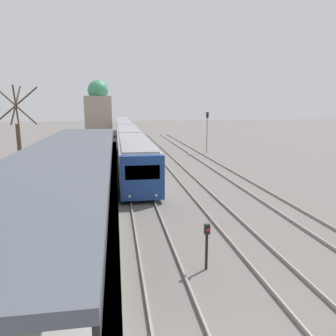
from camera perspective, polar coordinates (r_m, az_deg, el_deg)
platform_canopy at (r=15.77m, az=-16.93°, el=2.85°), size 4.00×25.01×2.97m
person_on_platform at (r=17.28m, az=-11.14°, el=-2.50°), size 0.40×0.40×1.66m
train_near at (r=49.02m, az=-7.35°, el=5.96°), size 2.66×60.00×3.08m
signal_post_near at (r=12.10m, az=6.77°, el=-12.60°), size 0.20×0.21×1.73m
signal_mast_far at (r=40.81m, az=6.82°, el=7.03°), size 0.28×0.29×5.03m
distant_domed_building at (r=62.10m, az=-11.98°, el=9.70°), size 4.78×4.78×10.30m
bare_tree_background at (r=27.83m, az=-24.59°, el=4.87°), size 3.35×2.08×7.35m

